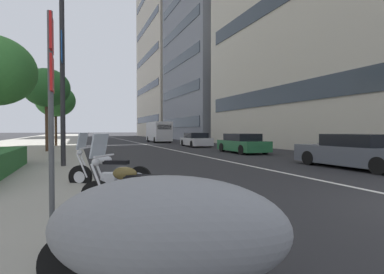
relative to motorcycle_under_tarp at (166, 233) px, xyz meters
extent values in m
cube|color=gray|center=(30.34, 5.24, -0.54)|extent=(160.00, 9.92, 0.15)
cube|color=silver|center=(35.34, -6.13, -0.61)|extent=(110.00, 0.16, 0.01)
ellipsoid|color=gray|center=(-0.01, -0.02, 0.01)|extent=(1.63, 2.32, 1.01)
cylinder|color=black|center=(0.35, 0.78, -0.31)|extent=(0.35, 0.59, 0.60)
cylinder|color=black|center=(3.03, 0.40, -0.30)|extent=(0.48, 0.56, 0.62)
cylinder|color=silver|center=(3.03, 0.40, -0.30)|extent=(0.29, 0.32, 0.31)
cylinder|color=black|center=(2.11, -0.76, -0.30)|extent=(0.48, 0.56, 0.62)
cylinder|color=silver|center=(2.11, -0.76, -0.30)|extent=(0.29, 0.32, 0.31)
cube|color=silver|center=(2.57, -0.18, -0.32)|extent=(0.44, 0.46, 0.28)
cube|color=black|center=(2.46, -0.32, 0.10)|extent=(0.57, 0.64, 0.10)
ellipsoid|color=brown|center=(2.67, -0.05, 0.16)|extent=(0.47, 0.51, 0.24)
cylinder|color=silver|center=(2.92, 0.38, 0.00)|extent=(0.23, 0.28, 0.64)
cylinder|color=silver|center=(3.03, 0.30, 0.00)|extent=(0.23, 0.28, 0.64)
cylinder|color=silver|center=(2.93, 0.28, 0.46)|extent=(0.49, 0.40, 0.04)
sphere|color=silver|center=(3.04, 0.42, 0.34)|extent=(0.14, 0.14, 0.14)
cube|color=#B2BCC6|center=(2.99, 0.35, 0.64)|extent=(0.42, 0.37, 0.44)
cylinder|color=silver|center=(2.50, -0.49, -0.43)|extent=(0.50, 0.59, 0.16)
cylinder|color=black|center=(5.66, 0.65, -0.31)|extent=(0.40, 0.59, 0.61)
cylinder|color=silver|center=(5.66, 0.65, -0.31)|extent=(0.26, 0.33, 0.30)
cylinder|color=black|center=(4.87, -0.74, -0.31)|extent=(0.40, 0.59, 0.61)
cylinder|color=silver|center=(4.87, -0.74, -0.31)|extent=(0.26, 0.33, 0.30)
cube|color=silver|center=(5.26, -0.05, -0.32)|extent=(0.41, 0.46, 0.28)
cube|color=black|center=(5.17, -0.20, 0.09)|extent=(0.51, 0.67, 0.10)
ellipsoid|color=#B2B2B7|center=(5.35, 0.10, 0.15)|extent=(0.44, 0.52, 0.24)
cylinder|color=silver|center=(5.56, 0.61, 0.00)|extent=(0.19, 0.30, 0.64)
cylinder|color=silver|center=(5.68, 0.54, 0.00)|extent=(0.19, 0.30, 0.64)
cylinder|color=silver|center=(5.58, 0.51, 0.45)|extent=(0.54, 0.33, 0.04)
sphere|color=silver|center=(5.67, 0.67, 0.33)|extent=(0.14, 0.14, 0.14)
cube|color=#B2BCC6|center=(5.63, 0.60, 0.63)|extent=(0.44, 0.32, 0.44)
cylinder|color=silver|center=(5.25, -0.36, -0.43)|extent=(0.42, 0.64, 0.16)
cube|color=#4C515B|center=(5.97, -9.64, -0.09)|extent=(4.75, 2.07, 0.74)
cube|color=black|center=(5.86, -9.65, 0.52)|extent=(2.29, 1.81, 0.48)
cylinder|color=black|center=(7.47, -8.72, -0.30)|extent=(0.63, 0.25, 0.62)
cylinder|color=black|center=(7.55, -10.43, -0.30)|extent=(0.63, 0.25, 0.62)
cylinder|color=black|center=(4.39, -8.86, -0.30)|extent=(0.63, 0.25, 0.62)
cube|color=#236038|center=(14.46, -9.65, -0.12)|extent=(4.15, 1.94, 0.68)
cube|color=black|center=(14.53, -9.66, 0.45)|extent=(2.31, 1.75, 0.47)
cylinder|color=black|center=(15.84, -8.84, -0.30)|extent=(0.62, 0.23, 0.62)
cylinder|color=black|center=(15.80, -10.53, -0.30)|extent=(0.62, 0.23, 0.62)
cylinder|color=black|center=(13.12, -8.78, -0.30)|extent=(0.62, 0.23, 0.62)
cylinder|color=black|center=(13.09, -10.47, -0.30)|extent=(0.62, 0.23, 0.62)
cube|color=#B7B7BC|center=(22.51, -9.56, -0.13)|extent=(4.26, 2.03, 0.66)
cube|color=black|center=(22.51, -9.56, 0.44)|extent=(2.24, 1.78, 0.47)
cylinder|color=black|center=(23.93, -8.80, -0.30)|extent=(0.63, 0.25, 0.62)
cylinder|color=black|center=(23.85, -10.46, -0.30)|extent=(0.63, 0.25, 0.62)
cylinder|color=black|center=(21.17, -8.66, -0.30)|extent=(0.63, 0.25, 0.62)
cylinder|color=black|center=(21.09, -10.33, -0.30)|extent=(0.63, 0.25, 0.62)
cube|color=#B7B7BC|center=(33.40, -8.93, 0.77)|extent=(6.14, 2.20, 2.32)
cube|color=black|center=(30.38, -8.83, 1.28)|extent=(0.10, 1.68, 0.56)
cylinder|color=black|center=(35.49, -8.10, -0.25)|extent=(0.73, 0.28, 0.72)
cylinder|color=black|center=(35.43, -9.90, -0.25)|extent=(0.73, 0.28, 0.72)
cylinder|color=black|center=(31.36, -7.96, -0.25)|extent=(0.73, 0.28, 0.72)
cylinder|color=black|center=(31.30, -9.76, -0.25)|extent=(0.73, 0.28, 0.72)
cylinder|color=#47494C|center=(1.17, 1.00, 0.89)|extent=(0.06, 0.06, 2.71)
cube|color=red|center=(1.17, 0.98, 1.99)|extent=(0.32, 0.02, 0.40)
cube|color=red|center=(1.17, 0.98, 1.54)|extent=(0.32, 0.02, 0.40)
cylinder|color=#232326|center=(9.77, 1.22, 4.12)|extent=(0.18, 0.18, 9.16)
cube|color=#194C99|center=(9.42, 1.22, 4.00)|extent=(0.56, 0.03, 1.10)
cube|color=#194C99|center=(10.12, 1.22, 4.00)|extent=(0.56, 0.03, 1.10)
cylinder|color=#473323|center=(18.66, 2.54, 1.06)|extent=(0.22, 0.22, 3.05)
ellipsoid|color=#265B28|center=(18.66, 2.54, 3.68)|extent=(2.92, 2.92, 2.48)
cylinder|color=#473323|center=(26.15, 2.47, 0.91)|extent=(0.22, 0.22, 2.75)
ellipsoid|color=#2D6B2D|center=(26.15, 2.47, 3.55)|extent=(3.37, 3.37, 2.86)
cube|color=#2D3842|center=(15.27, -14.51, 3.77)|extent=(26.21, 0.08, 1.50)
cube|color=slate|center=(41.75, -23.18, 16.67)|extent=(18.91, 17.26, 34.56)
cube|color=#2D3842|center=(41.75, -14.51, 2.15)|extent=(17.02, 0.08, 1.50)
cube|color=#2D3842|center=(41.75, -14.51, 7.11)|extent=(17.02, 0.08, 1.50)
cube|color=#2D3842|center=(41.75, -14.51, 12.06)|extent=(17.02, 0.08, 1.50)
cube|color=#2D3842|center=(41.75, -14.51, 17.01)|extent=(17.02, 0.08, 1.50)
cube|color=beige|center=(64.94, -23.84, 24.68)|extent=(24.23, 18.58, 50.58)
cube|color=#232D3D|center=(64.94, -14.51, 3.43)|extent=(21.81, 0.08, 1.50)
cube|color=#232D3D|center=(64.94, -14.51, 10.68)|extent=(21.81, 0.08, 1.50)
cube|color=#232D3D|center=(64.94, -14.51, 17.93)|extent=(21.81, 0.08, 1.50)
cube|color=#232D3D|center=(64.94, -14.51, 25.18)|extent=(21.81, 0.08, 1.50)
camera|label=1|loc=(-2.46, 0.73, 0.91)|focal=27.23mm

